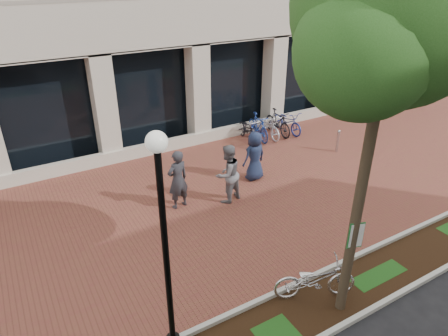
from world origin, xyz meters
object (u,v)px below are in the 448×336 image
lamppost (165,242)px  locked_bicycle (315,280)px  pedestrian_left (178,180)px  parking_sign (352,253)px  bollard (338,141)px  bike_rack_cluster (268,125)px  pedestrian_right (255,156)px  pedestrian_mid (228,174)px  street_tree (392,20)px

lamppost → locked_bicycle: (3.45, -0.36, -2.18)m
lamppost → pedestrian_left: 5.65m
parking_sign → bollard: 8.92m
pedestrian_left → lamppost: bearing=53.8°
lamppost → bike_rack_cluster: 11.90m
pedestrian_right → locked_bicycle: bearing=63.5°
pedestrian_left → parking_sign: bearing=93.1°
pedestrian_mid → pedestrian_right: (1.61, 0.81, -0.08)m
bollard → bike_rack_cluster: 3.21m
pedestrian_left → bollard: (7.50, 0.56, -0.50)m
parking_sign → bike_rack_cluster: bearing=82.5°
locked_bicycle → bollard: locked_bicycle is taller
pedestrian_right → pedestrian_mid: bearing=20.6°
pedestrian_right → parking_sign: bearing=68.0°
pedestrian_right → bollard: size_ratio=1.89×
bollard → locked_bicycle: bearing=-138.0°
locked_bicycle → pedestrian_right: (2.07, 5.56, 0.41)m
pedestrian_left → bike_rack_cluster: pedestrian_left is taller
lamppost → pedestrian_right: 7.78m
street_tree → bike_rack_cluster: bearing=63.7°
bike_rack_cluster → street_tree: bearing=-111.0°
parking_sign → lamppost: size_ratio=0.53×
pedestrian_left → pedestrian_right: size_ratio=1.08×
pedestrian_right → bike_rack_cluster: size_ratio=0.59×
locked_bicycle → bike_rack_cluster: 9.88m
parking_sign → pedestrian_mid: bearing=107.2°
parking_sign → pedestrian_left: parking_sign is taller
lamppost → pedestrian_left: (2.35, 4.85, -1.70)m
bollard → pedestrian_right: bearing=-177.2°
parking_sign → lamppost: lamppost is taller
lamppost → street_tree: size_ratio=0.59×
parking_sign → lamppost: 4.02m
locked_bicycle → pedestrian_mid: pedestrian_mid is taller
lamppost → pedestrian_right: bearing=43.3°
lamppost → bollard: lamppost is taller
lamppost → street_tree: (3.81, -0.91, 3.55)m
locked_bicycle → bollard: bearing=-23.6°
parking_sign → bike_rack_cluster: (4.59, 9.23, -1.06)m
lamppost → pedestrian_left: lamppost is taller
street_tree → locked_bicycle: bearing=123.2°
pedestrian_mid → bollard: (5.95, 1.02, -0.50)m
lamppost → parking_sign: bearing=-15.0°
pedestrian_left → pedestrian_mid: bearing=153.2°
bollard → parking_sign: bearing=-133.6°
street_tree → pedestrian_mid: size_ratio=4.07×
parking_sign → lamppost: bearing=-176.1°
bollard → bike_rack_cluster: size_ratio=0.31×
pedestrian_right → bike_rack_cluster: pedestrian_right is taller
locked_bicycle → lamppost: bearing=108.4°
pedestrian_left → bike_rack_cluster: bearing=-160.8°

